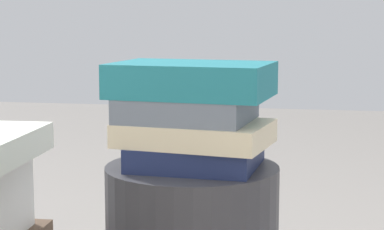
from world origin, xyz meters
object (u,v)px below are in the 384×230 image
Objects in this scene: book_navy at (197,154)px; book_slate at (187,108)px; book_cream at (195,133)px; book_teal at (192,80)px.

book_slate is at bearing 9.72° from book_navy.
book_cream is 0.10m from book_teal.
book_navy is at bearing -167.73° from book_slate.
book_slate is 0.82× the size of book_teal.
book_navy is at bearing -148.92° from book_teal.
book_teal reaches higher than book_navy.
book_slate is (0.02, -0.01, 0.04)m from book_cream.
book_slate is (0.02, 0.00, 0.09)m from book_navy.
book_navy is 0.09m from book_slate.
book_teal reaches higher than book_slate.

